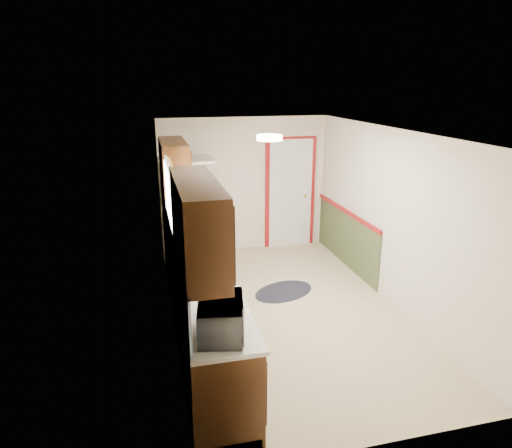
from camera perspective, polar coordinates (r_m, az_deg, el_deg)
room_shell at (r=5.87m, az=3.91°, el=-0.29°), size 3.20×5.20×2.52m
kitchen_run at (r=5.50m, az=-7.65°, el=-6.02°), size 0.63×4.00×2.20m
back_wall_trim at (r=8.28m, az=5.75°, el=2.69°), size 1.12×2.30×2.08m
ceiling_fixture at (r=5.35m, az=1.71°, el=10.74°), size 0.30×0.30×0.06m
microwave at (r=3.88m, az=-4.40°, el=-11.20°), size 0.40×0.60×0.37m
refrigerator at (r=7.61m, az=-8.06°, el=1.42°), size 0.79×0.78×1.81m
rug at (r=6.84m, az=3.48°, el=-8.39°), size 1.13×0.95×0.01m
cooktop at (r=6.65m, az=-8.60°, el=-0.59°), size 0.46×0.55×0.02m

